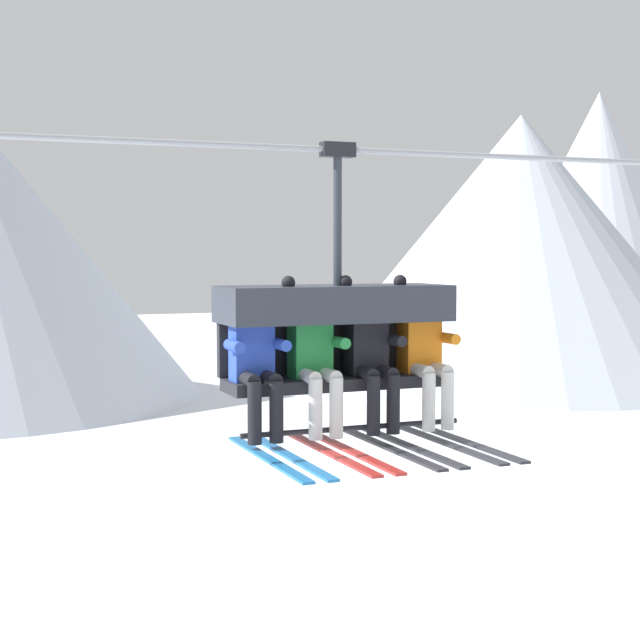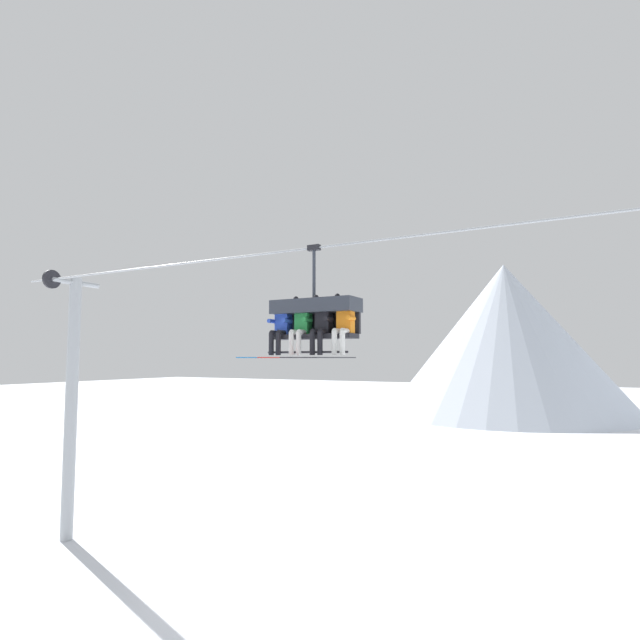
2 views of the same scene
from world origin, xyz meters
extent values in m
plane|color=silver|center=(0.00, 0.00, 0.00)|extent=(200.00, 200.00, 0.00)
cone|color=silver|center=(-0.20, 41.29, 7.34)|extent=(23.29, 23.29, 14.67)
cylinder|color=#9EA3A8|center=(-7.23, 0.00, 3.99)|extent=(0.36, 0.36, 7.98)
cylinder|color=#9EA3A8|center=(-7.23, 0.00, 7.83)|extent=(0.16, 1.60, 0.16)
cylinder|color=black|center=(-7.23, -0.80, 7.83)|extent=(0.08, 0.56, 0.56)
cylinder|color=#9EA3A8|center=(1.67, -0.80, 7.83)|extent=(19.79, 0.05, 0.05)
cube|color=#232328|center=(1.75, -0.80, 5.92)|extent=(1.88, 0.48, 0.10)
cube|color=#232328|center=(1.75, -0.52, 6.19)|extent=(1.88, 0.08, 0.45)
cube|color=#2D333D|center=(1.75, -0.74, 6.57)|extent=(1.92, 0.68, 0.30)
cylinder|color=black|center=(1.75, -1.12, 5.59)|extent=(1.88, 0.04, 0.04)
cylinder|color=#2D333D|center=(1.75, -0.80, 7.25)|extent=(0.07, 0.07, 1.06)
cube|color=black|center=(1.75, -0.80, 7.83)|extent=(0.28, 0.12, 0.12)
cube|color=#2847B7|center=(1.00, -0.82, 6.23)|extent=(0.32, 0.22, 0.52)
sphere|color=black|center=(1.00, -0.82, 6.59)|extent=(0.22, 0.22, 0.22)
ellipsoid|color=black|center=(1.00, -0.92, 6.59)|extent=(0.17, 0.04, 0.08)
cylinder|color=black|center=(0.91, -0.99, 6.01)|extent=(0.11, 0.34, 0.11)
cylinder|color=black|center=(1.09, -0.99, 6.01)|extent=(0.11, 0.34, 0.11)
cylinder|color=black|center=(0.91, -1.16, 5.77)|extent=(0.11, 0.11, 0.48)
cylinder|color=black|center=(1.09, -1.16, 5.77)|extent=(0.11, 0.11, 0.48)
cube|color=#1E6BB2|center=(0.91, -1.46, 5.48)|extent=(0.09, 1.70, 0.02)
cube|color=#1E6BB2|center=(1.09, -1.46, 5.48)|extent=(0.09, 1.70, 0.02)
cylinder|color=#2847B7|center=(0.81, -0.97, 6.27)|extent=(0.09, 0.30, 0.09)
cylinder|color=#2847B7|center=(1.19, -0.97, 6.27)|extent=(0.09, 0.30, 0.09)
cube|color=#23843D|center=(1.50, -0.82, 6.23)|extent=(0.32, 0.22, 0.52)
sphere|color=#284C93|center=(1.50, -0.82, 6.59)|extent=(0.22, 0.22, 0.22)
ellipsoid|color=black|center=(1.50, -0.92, 6.59)|extent=(0.17, 0.04, 0.08)
cylinder|color=silver|center=(1.41, -0.99, 6.01)|extent=(0.11, 0.34, 0.11)
cylinder|color=silver|center=(1.59, -0.99, 6.01)|extent=(0.11, 0.34, 0.11)
cylinder|color=silver|center=(1.41, -1.16, 5.77)|extent=(0.11, 0.11, 0.48)
cylinder|color=silver|center=(1.59, -1.16, 5.77)|extent=(0.11, 0.11, 0.48)
cube|color=#B22823|center=(1.41, -1.46, 5.48)|extent=(0.09, 1.70, 0.02)
cube|color=#B22823|center=(1.59, -1.46, 5.48)|extent=(0.09, 1.70, 0.02)
cylinder|color=#23843D|center=(1.31, -0.82, 6.58)|extent=(0.09, 0.09, 0.30)
sphere|color=black|center=(1.31, -0.82, 6.75)|extent=(0.11, 0.11, 0.11)
cylinder|color=#23843D|center=(1.69, -0.97, 6.27)|extent=(0.09, 0.30, 0.09)
cube|color=black|center=(2.00, -0.82, 6.23)|extent=(0.32, 0.22, 0.52)
sphere|color=black|center=(2.00, -0.82, 6.59)|extent=(0.22, 0.22, 0.22)
ellipsoid|color=black|center=(2.00, -0.92, 6.59)|extent=(0.17, 0.04, 0.08)
cylinder|color=black|center=(1.91, -0.99, 6.01)|extent=(0.11, 0.34, 0.11)
cylinder|color=black|center=(2.09, -0.99, 6.01)|extent=(0.11, 0.34, 0.11)
cylinder|color=black|center=(1.91, -1.16, 5.77)|extent=(0.11, 0.11, 0.48)
cylinder|color=black|center=(2.09, -1.16, 5.77)|extent=(0.11, 0.11, 0.48)
cube|color=#232328|center=(1.91, -1.46, 5.48)|extent=(0.09, 1.70, 0.02)
cube|color=#232328|center=(2.09, -1.46, 5.48)|extent=(0.09, 1.70, 0.02)
cylinder|color=black|center=(1.81, -0.82, 6.58)|extent=(0.09, 0.09, 0.30)
sphere|color=black|center=(1.81, -0.82, 6.75)|extent=(0.11, 0.11, 0.11)
cylinder|color=black|center=(2.19, -0.97, 6.27)|extent=(0.09, 0.30, 0.09)
cube|color=orange|center=(2.50, -0.82, 6.23)|extent=(0.32, 0.22, 0.52)
sphere|color=maroon|center=(2.50, -0.82, 6.59)|extent=(0.22, 0.22, 0.22)
ellipsoid|color=black|center=(2.50, -0.92, 6.59)|extent=(0.17, 0.04, 0.08)
cylinder|color=silver|center=(2.41, -0.99, 6.01)|extent=(0.11, 0.34, 0.11)
cylinder|color=silver|center=(2.59, -0.99, 6.01)|extent=(0.11, 0.34, 0.11)
cylinder|color=silver|center=(2.41, -1.16, 5.77)|extent=(0.11, 0.11, 0.48)
cylinder|color=silver|center=(2.59, -1.16, 5.77)|extent=(0.11, 0.11, 0.48)
cube|color=#232328|center=(2.41, -1.46, 5.48)|extent=(0.09, 1.70, 0.02)
cube|color=#232328|center=(2.59, -1.46, 5.48)|extent=(0.09, 1.70, 0.02)
cylinder|color=orange|center=(2.31, -0.82, 6.58)|extent=(0.09, 0.09, 0.30)
sphere|color=black|center=(2.31, -0.82, 6.75)|extent=(0.11, 0.11, 0.11)
cylinder|color=orange|center=(2.69, -0.97, 6.27)|extent=(0.09, 0.30, 0.09)
camera|label=1|loc=(-1.39, -8.21, 7.00)|focal=55.00mm
camera|label=2|loc=(6.84, -10.01, 5.46)|focal=28.00mm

